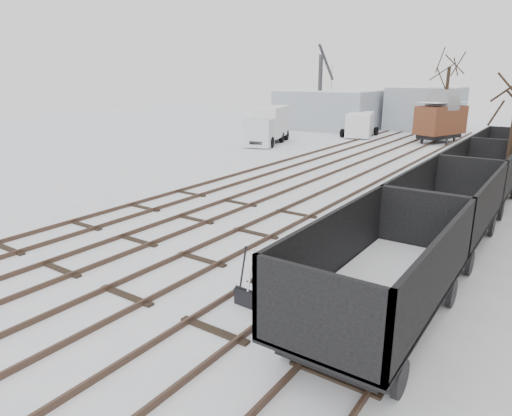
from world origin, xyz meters
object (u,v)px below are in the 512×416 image
Objects in this scene: box_van_wagon at (441,119)px; worker at (288,281)px; panel_van at (360,124)px; lorry at (268,125)px; freight_wagon_a at (380,289)px; ground_frame at (259,297)px; crane at (320,109)px.

worker is at bearing -61.29° from box_van_wagon.
worker is at bearing -86.73° from panel_van.
lorry reaches higher than panel_van.
freight_wagon_a is at bearing -57.64° from box_van_wagon.
lorry is at bearing 124.66° from ground_frame.
lorry is 0.82× the size of crane.
lorry is at bearing 128.11° from freight_wagon_a.
worker is 0.21× the size of crane.
ground_frame is 0.84× the size of worker.
worker is 29.00m from lorry.
crane reaches higher than ground_frame.
worker is at bearing 9.44° from ground_frame.
panel_van is (-10.89, 33.02, 0.87)m from ground_frame.
lorry reaches higher than worker.
box_van_wagon is 7.30m from panel_van.
box_van_wagon is at bearing -16.94° from panel_van.
freight_wagon_a is at bearing -68.34° from lorry.
crane is (-16.79, 34.66, 1.37)m from worker.
ground_frame is 0.21× the size of lorry.
lorry is 10.70m from crane.
freight_wagon_a is 0.91× the size of lorry.
worker is at bearing -72.28° from lorry.
worker is 0.33× the size of panel_van.
panel_van reaches higher than worker.
crane is at bearing 30.40° from worker.
worker is 0.25× the size of lorry.
freight_wagon_a reaches higher than panel_van.
freight_wagon_a is 1.26× the size of box_van_wagon.
crane is (-18.82, 34.01, 1.27)m from freight_wagon_a.
panel_van is 0.63× the size of crane.
box_van_wagon reaches higher than panel_van.
box_van_wagon is at bearing -16.41° from crane.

